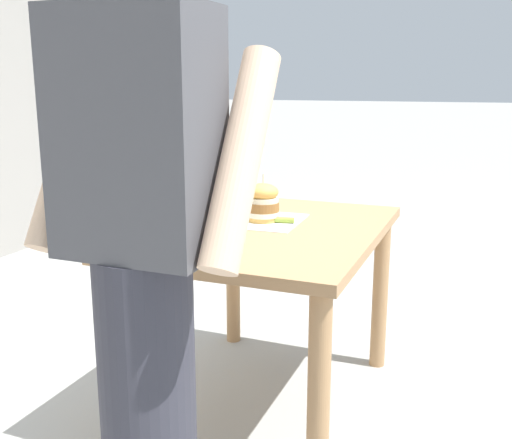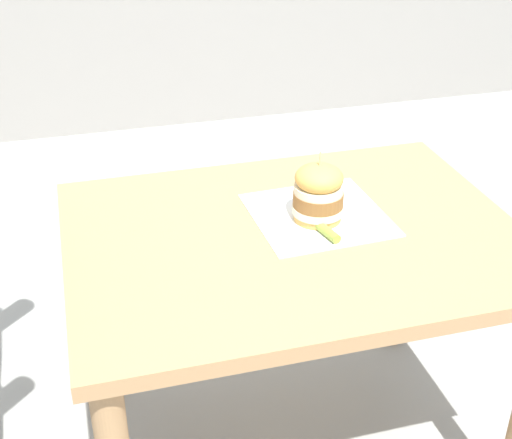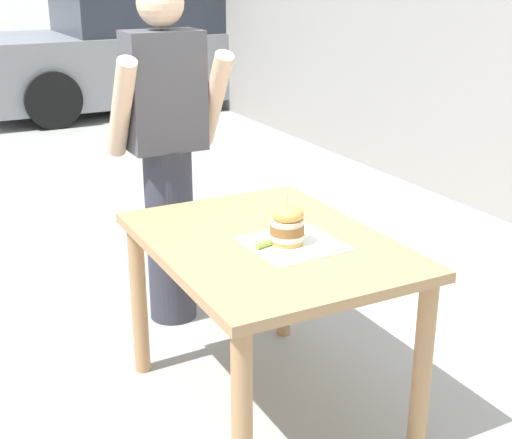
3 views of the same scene
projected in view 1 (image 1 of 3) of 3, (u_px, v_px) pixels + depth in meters
ground_plane at (265, 401)px, 2.49m from camera, size 80.00×80.00×0.00m
patio_table at (265, 256)px, 2.34m from camera, size 0.86×1.14×0.75m
serving_paper at (259, 220)px, 2.42m from camera, size 0.35×0.35×0.00m
sandwich at (263, 202)px, 2.38m from camera, size 0.13×0.13×0.19m
pickle_spear at (282, 220)px, 2.36m from camera, size 0.10×0.05×0.02m
diner_across_table at (143, 260)px, 1.42m from camera, size 0.55×0.35×1.69m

